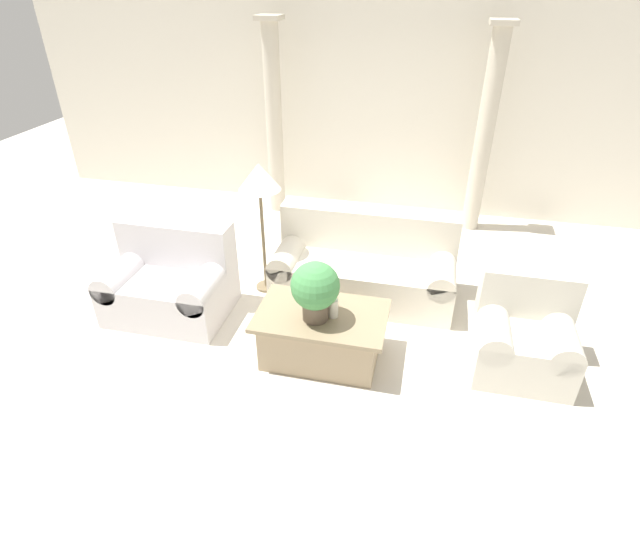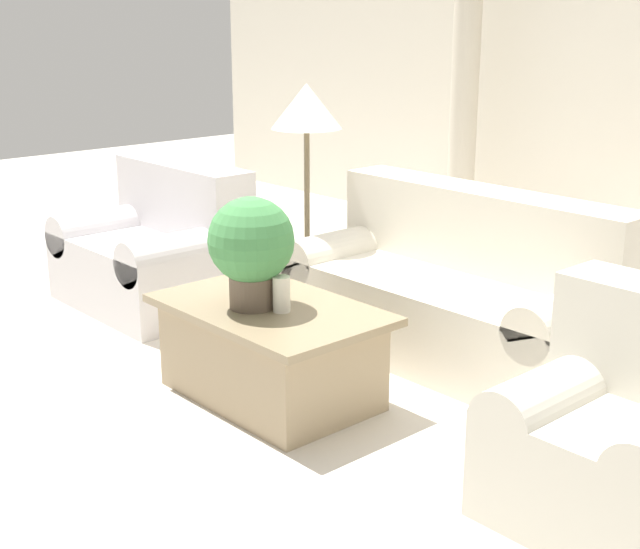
% 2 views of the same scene
% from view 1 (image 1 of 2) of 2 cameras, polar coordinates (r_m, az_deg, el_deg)
% --- Properties ---
extents(ground_plane, '(16.00, 16.00, 0.00)m').
position_cam_1_polar(ground_plane, '(5.18, -0.07, -5.18)').
color(ground_plane, silver).
extents(wall_back, '(10.00, 0.06, 3.20)m').
position_cam_1_polar(wall_back, '(7.34, 5.74, 19.62)').
color(wall_back, silver).
rests_on(wall_back, ground_plane).
extents(sofa_long, '(1.92, 0.87, 0.92)m').
position_cam_1_polar(sofa_long, '(5.44, 5.12, 1.17)').
color(sofa_long, beige).
rests_on(sofa_long, ground_plane).
extents(loveseat, '(1.19, 0.87, 0.92)m').
position_cam_1_polar(loveseat, '(5.36, -16.67, -0.54)').
color(loveseat, silver).
rests_on(loveseat, ground_plane).
extents(coffee_table, '(1.16, 0.74, 0.49)m').
position_cam_1_polar(coffee_table, '(4.58, 0.18, -6.92)').
color(coffee_table, '#998466').
rests_on(coffee_table, ground_plane).
extents(potted_plant, '(0.42, 0.42, 0.55)m').
position_cam_1_polar(potted_plant, '(4.20, -0.55, -1.59)').
color(potted_plant, brown).
rests_on(potted_plant, coffee_table).
extents(pillar_candle, '(0.09, 0.09, 0.18)m').
position_cam_1_polar(pillar_candle, '(4.35, 1.54, -3.86)').
color(pillar_candle, silver).
rests_on(pillar_candle, coffee_table).
extents(floor_lamp, '(0.43, 0.43, 1.46)m').
position_cam_1_polar(floor_lamp, '(5.14, -6.94, 10.44)').
color(floor_lamp, brown).
rests_on(floor_lamp, ground_plane).
extents(column_left, '(0.32, 0.32, 2.61)m').
position_cam_1_polar(column_left, '(7.23, -5.30, 17.29)').
color(column_left, beige).
rests_on(column_left, ground_plane).
extents(column_right, '(0.32, 0.32, 2.61)m').
position_cam_1_polar(column_right, '(6.91, 18.35, 15.23)').
color(column_right, beige).
rests_on(column_right, ground_plane).
extents(armchair, '(0.82, 0.80, 0.88)m').
position_cam_1_polar(armchair, '(4.79, 22.27, -6.14)').
color(armchair, beige).
rests_on(armchair, ground_plane).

